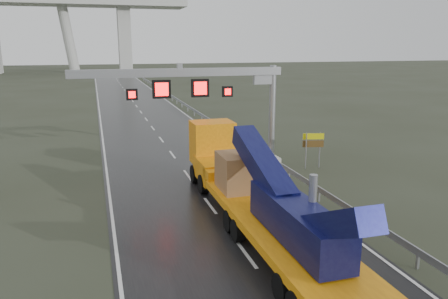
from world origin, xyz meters
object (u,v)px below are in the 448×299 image
object	(u,v)px
striped_barrier	(263,157)
heavy_haul_truck	(250,186)
sign_gantry	(210,89)
exit_sign_pair	(313,143)

from	to	relation	value
striped_barrier	heavy_haul_truck	bearing A→B (deg)	-100.21
sign_gantry	exit_sign_pair	world-z (taller)	sign_gantry
exit_sign_pair	sign_gantry	bearing A→B (deg)	172.45
sign_gantry	exit_sign_pair	size ratio (longest dim) A/B	5.75
exit_sign_pair	striped_barrier	bearing A→B (deg)	159.30
heavy_haul_truck	striped_barrier	size ratio (longest dim) A/B	18.42
sign_gantry	exit_sign_pair	xyz separation A→B (m)	(6.90, -2.64, -3.80)
heavy_haul_truck	exit_sign_pair	xyz separation A→B (m)	(7.63, 7.91, -0.01)
exit_sign_pair	striped_barrier	world-z (taller)	exit_sign_pair
sign_gantry	striped_barrier	size ratio (longest dim) A/B	13.70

